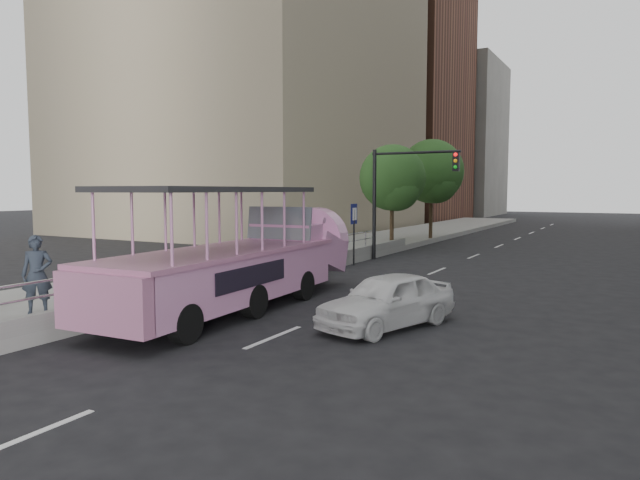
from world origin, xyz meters
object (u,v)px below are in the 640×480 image
Objects in this scene: car at (387,300)px; street_tree_near at (393,180)px; pedestrian_near at (37,275)px; street_tree_far at (433,174)px; duck_boat at (244,262)px; parking_sign at (354,227)px; traffic_signal at (398,186)px.

street_tree_near reaches higher than car.
pedestrian_near is 0.30× the size of street_tree_far.
street_tree_far is (-5.96, 21.80, 3.65)m from car.
pedestrian_near reaches higher than car.
duck_boat is 1.80× the size of street_tree_near.
street_tree_near is at bearing 129.36° from car.
duck_boat is at bearing 8.86° from pedestrian_near.
parking_sign is 0.42× the size of street_tree_far.
street_tree_near is at bearing -91.91° from street_tree_far.
duck_boat is at bearing -86.13° from street_tree_far.
street_tree_near is (-6.16, 15.80, 3.16)m from car.
pedestrian_near is at bearing -93.34° from street_tree_far.
pedestrian_near is 0.71× the size of parking_sign.
street_tree_far reaches higher than duck_boat.
duck_boat is at bearing -89.75° from traffic_signal.
street_tree_near reaches higher than traffic_signal.
street_tree_far is at bearing 93.87° from duck_boat.
pedestrian_near is at bearing -93.77° from street_tree_near.
pedestrian_near is 16.77m from traffic_signal.
pedestrian_near is 0.34× the size of street_tree_near.
street_tree_near is 6.02m from street_tree_far.
street_tree_far is at bearing 98.43° from traffic_signal.
traffic_signal is (-0.05, 12.03, 2.24)m from duck_boat.
pedestrian_near is at bearing -133.79° from car.
traffic_signal is 9.57m from street_tree_far.
pedestrian_near is at bearing -100.05° from traffic_signal.
duck_boat is 12.24m from traffic_signal.
parking_sign is (-5.62, 9.87, 1.04)m from car.
duck_boat is 1.98× the size of traffic_signal.
car is 13.49m from traffic_signal.
duck_boat is 4.56m from car.
street_tree_far reaches higher than pedestrian_near.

